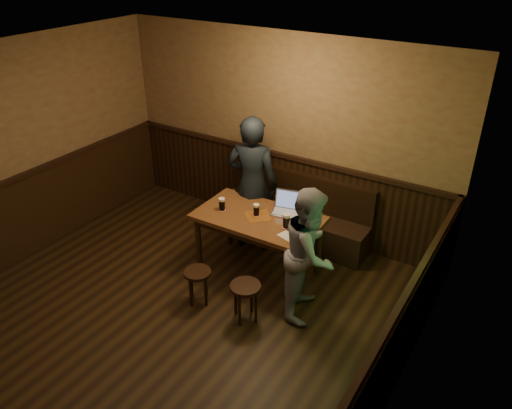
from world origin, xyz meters
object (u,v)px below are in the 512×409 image
object	(u,v)px
bench	(294,218)
laptop	(288,207)
pint_mid	(256,210)
person_grey	(310,253)
stool_right	(245,292)
person_suit	(252,185)
pub_table	(258,224)
pint_right	(286,221)
stool_left	(198,277)
pint_left	(222,204)

from	to	relation	value
bench	laptop	xyz separation A→B (m)	(0.25, -0.67, 0.57)
pint_mid	laptop	world-z (taller)	laptop
bench	person_grey	world-z (taller)	person_grey
stool_right	person_suit	size ratio (longest dim) A/B	0.25
pub_table	pint_right	xyz separation A→B (m)	(0.42, -0.05, 0.20)
pub_table	stool_left	world-z (taller)	pub_table
pint_mid	person_suit	xyz separation A→B (m)	(-0.36, 0.47, 0.05)
pint_right	person_suit	world-z (taller)	person_suit
stool_right	bench	bearing A→B (deg)	101.26
stool_right	person_grey	size ratio (longest dim) A/B	0.30
pint_mid	laptop	bearing A→B (deg)	45.15
stool_right	pint_left	size ratio (longest dim) A/B	2.83
person_grey	stool_left	bearing A→B (deg)	103.87
pub_table	person_grey	xyz separation A→B (m)	(0.87, -0.32, 0.07)
laptop	bench	bearing A→B (deg)	96.76
bench	pint_mid	world-z (taller)	pint_mid
stool_left	pint_right	bearing A→B (deg)	50.49
stool_right	person_grey	distance (m)	0.83
pub_table	stool_left	xyz separation A→B (m)	(-0.28, -0.89, -0.36)
stool_left	stool_right	bearing A→B (deg)	3.63
person_suit	person_grey	world-z (taller)	person_suit
stool_right	person_suit	world-z (taller)	person_suit
stool_left	stool_right	distance (m)	0.64
pint_left	person_grey	distance (m)	1.36
pint_right	stool_left	bearing A→B (deg)	-129.51
stool_left	pint_right	xyz separation A→B (m)	(0.69, 0.84, 0.56)
pub_table	person_suit	size ratio (longest dim) A/B	0.82
stool_right	laptop	bearing A→B (deg)	95.51
pint_mid	stool_right	bearing A→B (deg)	-65.39
stool_left	person_suit	world-z (taller)	person_suit
pub_table	stool_right	xyz separation A→B (m)	(0.36, -0.85, -0.34)
person_suit	person_grey	bearing A→B (deg)	131.47
stool_right	pint_right	bearing A→B (deg)	85.97
bench	pint_mid	distance (m)	1.11
bench	pub_table	world-z (taller)	bench
pub_table	pint_right	size ratio (longest dim) A/B	8.75
pint_right	person_grey	bearing A→B (deg)	-31.43
pint_right	person_grey	xyz separation A→B (m)	(0.45, -0.28, -0.13)
pint_right	stool_right	bearing A→B (deg)	-94.03
pint_right	person_suit	bearing A→B (deg)	146.92
bench	pint_left	xyz separation A→B (m)	(-0.46, -1.06, 0.59)
pint_left	person_grey	size ratio (longest dim) A/B	0.11
bench	pint_mid	size ratio (longest dim) A/B	14.39
person_grey	person_suit	bearing A→B (deg)	45.23
pint_left	pint_mid	size ratio (longest dim) A/B	1.08
person_grey	laptop	bearing A→B (deg)	33.01
stool_right	pint_left	bearing A→B (deg)	138.12
stool_left	person_grey	size ratio (longest dim) A/B	0.28
pint_right	laptop	distance (m)	0.38
pint_mid	person_grey	bearing A→B (deg)	-20.16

